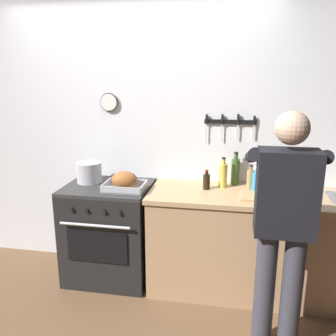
{
  "coord_description": "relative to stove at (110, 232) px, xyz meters",
  "views": [
    {
      "loc": [
        0.87,
        -1.93,
        1.87
      ],
      "look_at": [
        0.36,
        0.85,
        1.13
      ],
      "focal_mm": 38.22,
      "sensor_mm": 36.0,
      "label": 1
    }
  ],
  "objects": [
    {
      "name": "counter_block",
      "position": [
        1.43,
        0.0,
        0.01
      ],
      "size": [
        2.03,
        0.65,
        0.9
      ],
      "color": "tan",
      "rests_on": "ground"
    },
    {
      "name": "bottle_cooking_oil",
      "position": [
        1.02,
        0.14,
        0.56
      ],
      "size": [
        0.07,
        0.07,
        0.27
      ],
      "color": "gold",
      "rests_on": "counter_block"
    },
    {
      "name": "bottle_olive_oil",
      "position": [
        1.13,
        0.24,
        0.58
      ],
      "size": [
        0.07,
        0.07,
        0.3
      ],
      "color": "#385623",
      "rests_on": "counter_block"
    },
    {
      "name": "person_cook",
      "position": [
        1.44,
        -0.64,
        0.5
      ],
      "size": [
        0.51,
        0.63,
        1.66
      ],
      "rotation": [
        0.0,
        0.0,
        1.41
      ],
      "color": "#383842",
      "rests_on": "ground"
    },
    {
      "name": "cutting_board",
      "position": [
        1.35,
        -0.09,
        0.46
      ],
      "size": [
        0.36,
        0.24,
        0.02
      ],
      "primitive_type": "cube",
      "color": "tan",
      "rests_on": "counter_block"
    },
    {
      "name": "wall_back",
      "position": [
        0.22,
        0.36,
        0.85
      ],
      "size": [
        6.0,
        0.13,
        2.6
      ],
      "color": "silver",
      "rests_on": "ground"
    },
    {
      "name": "bottle_wine_red",
      "position": [
        1.45,
        0.1,
        0.58
      ],
      "size": [
        0.07,
        0.07,
        0.31
      ],
      "color": "#47141E",
      "rests_on": "counter_block"
    },
    {
      "name": "bottle_dish_soap",
      "position": [
        1.3,
        0.05,
        0.54
      ],
      "size": [
        0.06,
        0.06,
        0.22
      ],
      "color": "#338CCC",
      "rests_on": "counter_block"
    },
    {
      "name": "stock_pot",
      "position": [
        -0.2,
        0.07,
        0.54
      ],
      "size": [
        0.23,
        0.23,
        0.19
      ],
      "color": "#B7B7BC",
      "rests_on": "stove"
    },
    {
      "name": "bottle_soy_sauce",
      "position": [
        0.88,
        0.06,
        0.52
      ],
      "size": [
        0.06,
        0.06,
        0.17
      ],
      "color": "black",
      "rests_on": "counter_block"
    },
    {
      "name": "stove",
      "position": [
        0.0,
        0.0,
        0.0
      ],
      "size": [
        0.76,
        0.67,
        0.9
      ],
      "color": "black",
      "rests_on": "ground"
    },
    {
      "name": "roasting_pan",
      "position": [
        0.19,
        -0.1,
        0.52
      ],
      "size": [
        0.35,
        0.26,
        0.17
      ],
      "color": "#B7B7BC",
      "rests_on": "stove"
    },
    {
      "name": "bottle_vinegar",
      "position": [
        1.26,
        0.14,
        0.54
      ],
      "size": [
        0.06,
        0.06,
        0.22
      ],
      "color": "#997F4C",
      "rests_on": "counter_block"
    }
  ]
}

